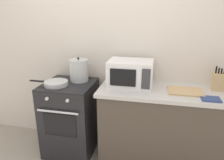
{
  "coord_description": "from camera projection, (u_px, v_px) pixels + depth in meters",
  "views": [
    {
      "loc": [
        0.67,
        -1.6,
        1.74
      ],
      "look_at": [
        0.19,
        0.6,
        1.0
      ],
      "focal_mm": 33.4,
      "sensor_mm": 36.0,
      "label": 1
    }
  ],
  "objects": [
    {
      "name": "stove",
      "position": [
        71.0,
        117.0,
        2.65
      ],
      "size": [
        0.6,
        0.64,
        0.92
      ],
      "color": "black",
      "rests_on": "ground_plane"
    },
    {
      "name": "oven_mitt",
      "position": [
        211.0,
        99.0,
        2.04
      ],
      "size": [
        0.18,
        0.14,
        0.02
      ],
      "primitive_type": "cube",
      "color": "#33477A",
      "rests_on": "countertop_right"
    },
    {
      "name": "stock_pot",
      "position": [
        79.0,
        70.0,
        2.56
      ],
      "size": [
        0.32,
        0.23,
        0.3
      ],
      "color": "silver",
      "rests_on": "stove"
    },
    {
      "name": "back_wall",
      "position": [
        127.0,
        53.0,
        2.61
      ],
      "size": [
        4.4,
        0.1,
        2.5
      ],
      "primitive_type": "cube",
      "color": "silver",
      "rests_on": "ground_plane"
    },
    {
      "name": "countertop_right",
      "position": [
        176.0,
        92.0,
        2.28
      ],
      "size": [
        1.7,
        0.6,
        0.04
      ],
      "primitive_type": "cube",
      "color": "beige",
      "rests_on": "lower_cabinet_right"
    },
    {
      "name": "knife_block",
      "position": [
        219.0,
        82.0,
        2.26
      ],
      "size": [
        0.13,
        0.1,
        0.27
      ],
      "color": "tan",
      "rests_on": "countertop_right"
    },
    {
      "name": "frying_pan",
      "position": [
        56.0,
        83.0,
        2.43
      ],
      "size": [
        0.48,
        0.28,
        0.05
      ],
      "color": "silver",
      "rests_on": "stove"
    },
    {
      "name": "microwave",
      "position": [
        131.0,
        73.0,
        2.38
      ],
      "size": [
        0.5,
        0.37,
        0.3
      ],
      "color": "white",
      "rests_on": "countertop_right"
    },
    {
      "name": "cutting_board",
      "position": [
        185.0,
        91.0,
        2.23
      ],
      "size": [
        0.36,
        0.26,
        0.02
      ],
      "primitive_type": "cube",
      "color": "tan",
      "rests_on": "countertop_right"
    },
    {
      "name": "lower_cabinet_right",
      "position": [
        172.0,
        129.0,
        2.42
      ],
      "size": [
        1.64,
        0.56,
        0.88
      ],
      "primitive_type": "cube",
      "color": "#4C4238",
      "rests_on": "ground_plane"
    }
  ]
}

